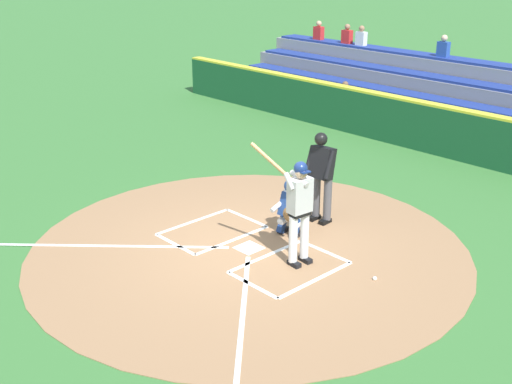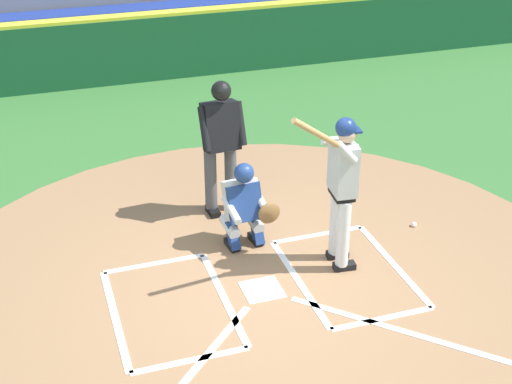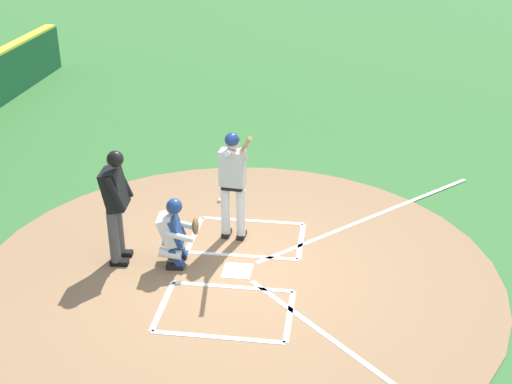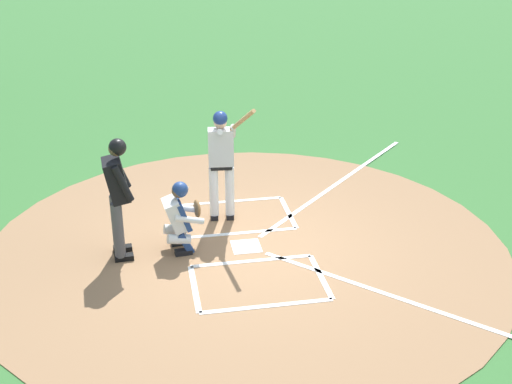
{
  "view_description": "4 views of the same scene",
  "coord_description": "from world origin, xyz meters",
  "px_view_note": "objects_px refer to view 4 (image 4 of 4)",
  "views": [
    {
      "loc": [
        -7.95,
        7.3,
        5.28
      ],
      "look_at": [
        -0.11,
        -0.08,
        1.12
      ],
      "focal_mm": 45.87,
      "sensor_mm": 36.0,
      "label": 1
    },
    {
      "loc": [
        2.19,
        6.38,
        4.85
      ],
      "look_at": [
        -0.04,
        -0.35,
        1.08
      ],
      "focal_mm": 51.33,
      "sensor_mm": 36.0,
      "label": 2
    },
    {
      "loc": [
        8.75,
        1.47,
        5.59
      ],
      "look_at": [
        -0.28,
        0.25,
        1.24
      ],
      "focal_mm": 47.64,
      "sensor_mm": 36.0,
      "label": 3
    },
    {
      "loc": [
        9.19,
        -1.52,
        5.18
      ],
      "look_at": [
        0.38,
        0.08,
        1.1
      ],
      "focal_mm": 48.52,
      "sensor_mm": 36.0,
      "label": 4
    }
  ],
  "objects_px": {
    "batter": "(222,158)",
    "baseball": "(187,188)",
    "plate_umpire": "(117,191)",
    "catcher": "(180,215)"
  },
  "relations": [
    {
      "from": "plate_umpire",
      "to": "baseball",
      "type": "bearing_deg",
      "value": 152.75
    },
    {
      "from": "plate_umpire",
      "to": "baseball",
      "type": "xyz_separation_m",
      "value": [
        -2.24,
        1.16,
        -1.04
      ]
    },
    {
      "from": "catcher",
      "to": "plate_umpire",
      "type": "distance_m",
      "value": 1.01
    },
    {
      "from": "batter",
      "to": "baseball",
      "type": "height_order",
      "value": "batter"
    },
    {
      "from": "batter",
      "to": "baseball",
      "type": "xyz_separation_m",
      "value": [
        -1.3,
        -0.49,
        -1.06
      ]
    },
    {
      "from": "catcher",
      "to": "baseball",
      "type": "bearing_deg",
      "value": 172.96
    },
    {
      "from": "catcher",
      "to": "plate_umpire",
      "type": "bearing_deg",
      "value": -87.69
    },
    {
      "from": "batter",
      "to": "baseball",
      "type": "distance_m",
      "value": 1.75
    },
    {
      "from": "plate_umpire",
      "to": "baseball",
      "type": "relative_size",
      "value": 25.2
    },
    {
      "from": "catcher",
      "to": "baseball",
      "type": "xyz_separation_m",
      "value": [
        -2.21,
        0.27,
        -0.55
      ]
    }
  ]
}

